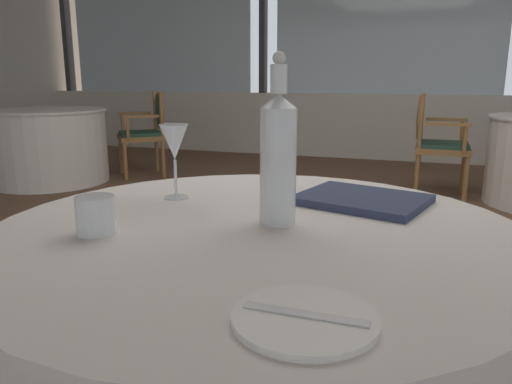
{
  "coord_description": "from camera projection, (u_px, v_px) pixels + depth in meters",
  "views": [
    {
      "loc": [
        0.54,
        -2.66,
        1.07
      ],
      "look_at": [
        0.19,
        -1.64,
        0.81
      ],
      "focal_mm": 34.3,
      "sensor_mm": 36.0,
      "label": 1
    }
  ],
  "objects": [
    {
      "name": "ground_plane",
      "position": [
        315.0,
        263.0,
        2.86
      ],
      "size": [
        13.68,
        13.68,
        0.0
      ],
      "primitive_type": "plane",
      "color": "brown"
    },
    {
      "name": "window_wall_far",
      "position": [
        383.0,
        76.0,
        6.25
      ],
      "size": [
        10.3,
        0.14,
        2.68
      ],
      "color": "silver",
      "rests_on": "ground_plane"
    },
    {
      "name": "foreground_table",
      "position": [
        257.0,
        377.0,
        1.16
      ],
      "size": [
        1.17,
        1.17,
        0.75
      ],
      "color": "white",
      "rests_on": "ground_plane"
    },
    {
      "name": "side_plate",
      "position": [
        305.0,
        318.0,
        0.65
      ],
      "size": [
        0.2,
        0.2,
        0.01
      ],
      "primitive_type": "cylinder",
      "color": "white",
      "rests_on": "foreground_table"
    },
    {
      "name": "butter_knife",
      "position": [
        305.0,
        315.0,
        0.65
      ],
      "size": [
        0.17,
        0.02,
        0.0
      ],
      "primitive_type": "cube",
      "rotation": [
        0.0,
        0.0,
        -0.01
      ],
      "color": "silver",
      "rests_on": "foreground_table"
    },
    {
      "name": "water_bottle",
      "position": [
        278.0,
        156.0,
        1.06
      ],
      "size": [
        0.08,
        0.08,
        0.37
      ],
      "color": "white",
      "rests_on": "foreground_table"
    },
    {
      "name": "wine_glass",
      "position": [
        174.0,
        144.0,
        1.29
      ],
      "size": [
        0.08,
        0.08,
        0.2
      ],
      "color": "white",
      "rests_on": "foreground_table"
    },
    {
      "name": "water_tumbler",
      "position": [
        96.0,
        215.0,
        1.01
      ],
      "size": [
        0.08,
        0.08,
        0.08
      ],
      "primitive_type": "cylinder",
      "color": "white",
      "rests_on": "foreground_table"
    },
    {
      "name": "menu_book",
      "position": [
        362.0,
        199.0,
        1.26
      ],
      "size": [
        0.36,
        0.32,
        0.02
      ],
      "primitive_type": "cube",
      "rotation": [
        0.0,
        0.0,
        -0.28
      ],
      "color": "#2D3856",
      "rests_on": "foreground_table"
    },
    {
      "name": "background_table_0",
      "position": [
        48.0,
        146.0,
        5.02
      ],
      "size": [
        1.2,
        1.2,
        0.75
      ],
      "color": "white",
      "rests_on": "ground_plane"
    },
    {
      "name": "dining_chair_0_0",
      "position": [
        148.0,
        127.0,
        5.34
      ],
      "size": [
        0.65,
        0.66,
        0.91
      ],
      "rotation": [
        0.0,
        0.0,
        3.84
      ],
      "color": "olive",
      "rests_on": "ground_plane"
    },
    {
      "name": "dining_chair_1_0",
      "position": [
        434.0,
        137.0,
        4.37
      ],
      "size": [
        0.47,
        0.54,
        0.92
      ],
      "rotation": [
        0.0,
        0.0,
        6.28
      ],
      "color": "olive",
      "rests_on": "ground_plane"
    }
  ]
}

